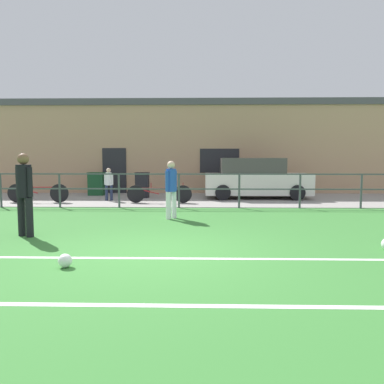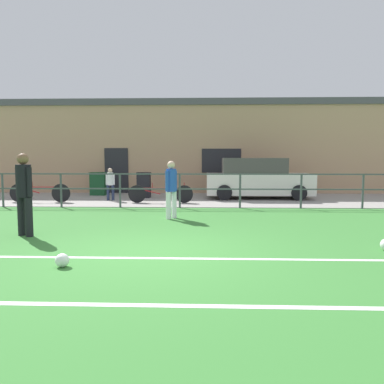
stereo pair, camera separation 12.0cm
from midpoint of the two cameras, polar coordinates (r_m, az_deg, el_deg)
name	(u,v)px [view 1 (the left image)]	position (r m, az deg, el deg)	size (l,w,h in m)	color
ground	(159,254)	(6.81, -5.50, -9.31)	(60.00, 44.00, 0.04)	#387A33
field_line_touchline	(157,258)	(6.48, -5.86, -9.86)	(36.00, 0.11, 0.00)	white
field_line_hash	(136,305)	(4.58, -9.18, -16.44)	(36.00, 0.11, 0.00)	white
pavement_strip	(183,199)	(15.15, -1.64, -1.09)	(48.00, 5.00, 0.02)	gray
perimeter_fence	(179,186)	(12.60, -2.26, 0.98)	(36.07, 0.07, 1.15)	#474C51
clubhouse_facade	(186,147)	(18.76, -1.06, 6.79)	(28.00, 2.56, 4.36)	tan
player_goalkeeper	(24,190)	(8.80, -24.22, 0.34)	(0.44, 0.31, 1.77)	black
player_striker	(171,186)	(10.39, -3.48, 0.89)	(0.30, 0.37, 1.58)	white
soccer_ball_match	(65,261)	(6.24, -19.04, -9.73)	(0.21, 0.21, 0.21)	white
spectator_child	(109,182)	(14.92, -12.61, 1.45)	(0.34, 0.22, 1.25)	#232D4C
parked_car_red	(256,179)	(15.64, 9.32, 1.90)	(4.21, 1.80, 1.63)	silver
bicycle_parked_1	(159,194)	(13.89, -5.19, -0.25)	(2.37, 0.04, 0.74)	black
bicycle_parked_2	(38,193)	(15.08, -22.35, -0.12)	(2.26, 0.04, 0.78)	black
trash_bin_0	(142,185)	(15.76, -7.69, 1.06)	(0.56, 0.47, 1.04)	black
trash_bin_1	(97,184)	(17.17, -14.33, 1.23)	(0.69, 0.58, 1.00)	#194C28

